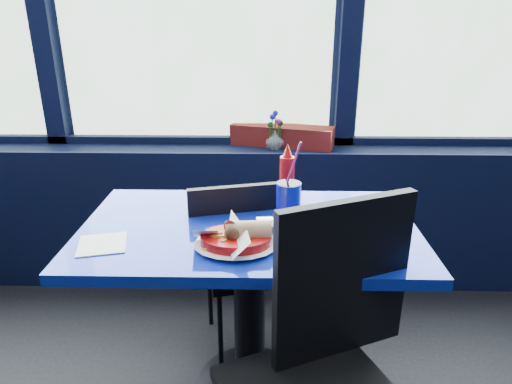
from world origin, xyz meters
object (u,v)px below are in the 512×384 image
planter_box (282,136)px  chair_near_front (327,358)px  flower_vase (275,138)px  near_table (249,269)px  food_basket (237,238)px  soda_cup (288,201)px  chair_near_back (245,257)px  ketchup_bottle (287,174)px

planter_box → chair_near_front: bearing=-70.7°
flower_vase → near_table: bearing=-97.5°
food_basket → soda_cup: soda_cup is taller
near_table → chair_near_back: 0.24m
near_table → ketchup_bottle: ketchup_bottle is taller
planter_box → food_basket: (-0.18, -1.07, -0.07)m
near_table → planter_box: (0.15, 0.90, 0.29)m
planter_box → ketchup_bottle: ketchup_bottle is taller
near_table → food_basket: bearing=-100.8°
food_basket → planter_box: bearing=100.4°
chair_near_back → planter_box: (0.17, 0.67, 0.36)m
near_table → flower_vase: flower_vase is taller
ketchup_bottle → flower_vase: bearing=94.1°
near_table → food_basket: size_ratio=4.07×
flower_vase → ketchup_bottle: (0.04, -0.54, -0.01)m
food_basket → ketchup_bottle: (0.18, 0.45, 0.07)m
chair_near_front → food_basket: size_ratio=3.38×
chair_near_front → soda_cup: bearing=76.1°
chair_near_back → flower_vase: flower_vase is taller
ketchup_bottle → soda_cup: 0.23m
planter_box → food_basket: bearing=-83.7°
planter_box → flower_vase: size_ratio=2.69×
near_table → ketchup_bottle: (0.15, 0.28, 0.28)m
chair_near_front → food_basket: 0.46m
chair_near_front → soda_cup: (-0.09, 0.53, 0.25)m
flower_vase → chair_near_front: bearing=-84.5°
near_table → chair_near_front: 0.53m
near_table → soda_cup: (0.14, 0.05, 0.26)m
planter_box → flower_vase: (-0.04, -0.08, 0.01)m
near_table → soda_cup: 0.30m
flower_vase → ketchup_bottle: flower_vase is taller
chair_near_back → food_basket: 0.49m
near_table → flower_vase: bearing=82.5°
planter_box → flower_vase: bearing=-99.2°
flower_vase → soda_cup: 0.77m
chair_near_back → flower_vase: size_ratio=4.22×
chair_near_back → ketchup_bottle: 0.40m
chair_near_front → chair_near_back: (-0.26, 0.70, -0.08)m
chair_near_front → chair_near_back: chair_near_front is taller
food_basket → ketchup_bottle: ketchup_bottle is taller
chair_near_front → flower_vase: 1.33m
planter_box → food_basket: 1.09m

